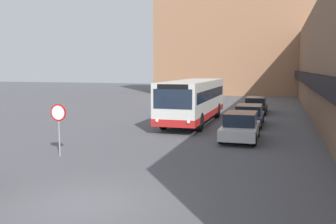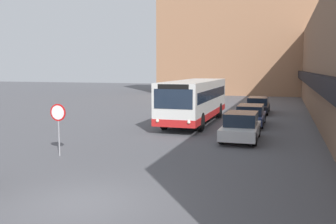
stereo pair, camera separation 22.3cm
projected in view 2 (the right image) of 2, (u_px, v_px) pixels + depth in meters
name	position (u px, v px, depth m)	size (l,w,h in m)	color
ground_plane	(84.00, 204.00, 10.73)	(160.00, 160.00, 0.00)	#515156
building_backdrop_far	(249.00, 33.00, 54.93)	(26.00, 8.00, 18.01)	#996B4C
city_bus	(195.00, 100.00, 26.38)	(2.65, 10.85, 3.01)	silver
parked_car_front	(241.00, 126.00, 20.15)	(1.89, 4.23, 1.50)	silver
parked_car_middle	(250.00, 115.00, 25.52)	(1.90, 4.59, 1.37)	navy
parked_car_back	(258.00, 105.00, 32.37)	(1.89, 4.87, 1.37)	black
stop_sign	(58.00, 118.00, 16.41)	(0.76, 0.08, 2.33)	gray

